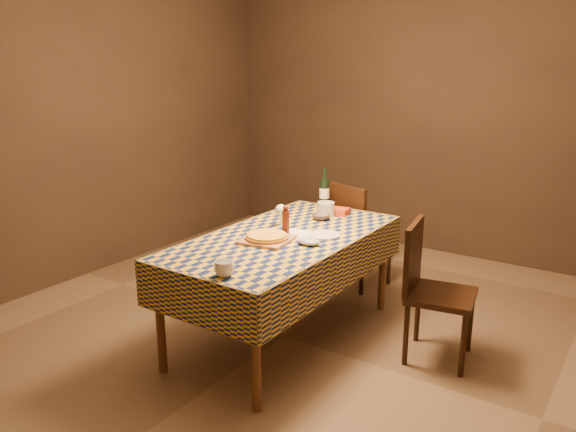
{
  "coord_description": "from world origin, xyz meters",
  "views": [
    {
      "loc": [
        2.1,
        -3.06,
        1.94
      ],
      "look_at": [
        0.0,
        0.05,
        0.9
      ],
      "focal_mm": 35.0,
      "sensor_mm": 36.0,
      "label": 1
    }
  ],
  "objects_px": {
    "chair_far": "(355,230)",
    "pizza": "(267,236)",
    "wine_bottle": "(324,192)",
    "dining_table": "(284,246)",
    "cutting_board": "(267,240)",
    "chair_right": "(429,283)",
    "white_plate": "(324,235)",
    "bowl": "(321,217)"
  },
  "relations": [
    {
      "from": "chair_far",
      "to": "pizza",
      "type": "bearing_deg",
      "value": -89.83
    },
    {
      "from": "wine_bottle",
      "to": "chair_far",
      "type": "distance_m",
      "value": 0.49
    },
    {
      "from": "wine_bottle",
      "to": "dining_table",
      "type": "bearing_deg",
      "value": -77.97
    },
    {
      "from": "cutting_board",
      "to": "chair_right",
      "type": "distance_m",
      "value": 1.11
    },
    {
      "from": "chair_right",
      "to": "white_plate",
      "type": "bearing_deg",
      "value": -166.85
    },
    {
      "from": "cutting_board",
      "to": "chair_far",
      "type": "bearing_deg",
      "value": 90.17
    },
    {
      "from": "bowl",
      "to": "chair_far",
      "type": "xyz_separation_m",
      "value": [
        -0.03,
        0.64,
        -0.27
      ]
    },
    {
      "from": "chair_far",
      "to": "dining_table",
      "type": "bearing_deg",
      "value": -88.49
    },
    {
      "from": "cutting_board",
      "to": "white_plate",
      "type": "height_order",
      "value": "cutting_board"
    },
    {
      "from": "dining_table",
      "to": "wine_bottle",
      "type": "height_order",
      "value": "wine_bottle"
    },
    {
      "from": "cutting_board",
      "to": "white_plate",
      "type": "bearing_deg",
      "value": 50.84
    },
    {
      "from": "white_plate",
      "to": "chair_right",
      "type": "height_order",
      "value": "chair_right"
    },
    {
      "from": "chair_far",
      "to": "chair_right",
      "type": "xyz_separation_m",
      "value": [
        0.97,
        -0.82,
        0.0
      ]
    },
    {
      "from": "cutting_board",
      "to": "chair_far",
      "type": "relative_size",
      "value": 0.33
    },
    {
      "from": "pizza",
      "to": "chair_far",
      "type": "distance_m",
      "value": 1.33
    },
    {
      "from": "wine_bottle",
      "to": "chair_right",
      "type": "distance_m",
      "value": 1.3
    },
    {
      "from": "white_plate",
      "to": "pizza",
      "type": "bearing_deg",
      "value": -129.16
    },
    {
      "from": "cutting_board",
      "to": "pizza",
      "type": "relative_size",
      "value": 0.92
    },
    {
      "from": "cutting_board",
      "to": "wine_bottle",
      "type": "height_order",
      "value": "wine_bottle"
    },
    {
      "from": "dining_table",
      "to": "white_plate",
      "type": "height_order",
      "value": "white_plate"
    },
    {
      "from": "white_plate",
      "to": "chair_far",
      "type": "distance_m",
      "value": 1.05
    },
    {
      "from": "wine_bottle",
      "to": "white_plate",
      "type": "height_order",
      "value": "wine_bottle"
    },
    {
      "from": "dining_table",
      "to": "chair_far",
      "type": "bearing_deg",
      "value": 91.51
    },
    {
      "from": "pizza",
      "to": "wine_bottle",
      "type": "height_order",
      "value": "wine_bottle"
    },
    {
      "from": "bowl",
      "to": "pizza",
      "type": "bearing_deg",
      "value": -92.36
    },
    {
      "from": "bowl",
      "to": "wine_bottle",
      "type": "xyz_separation_m",
      "value": [
        -0.18,
        0.36,
        0.1
      ]
    },
    {
      "from": "cutting_board",
      "to": "bowl",
      "type": "height_order",
      "value": "bowl"
    },
    {
      "from": "bowl",
      "to": "white_plate",
      "type": "distance_m",
      "value": 0.42
    },
    {
      "from": "white_plate",
      "to": "bowl",
      "type": "bearing_deg",
      "value": 123.52
    },
    {
      "from": "wine_bottle",
      "to": "chair_far",
      "type": "height_order",
      "value": "wine_bottle"
    },
    {
      "from": "cutting_board",
      "to": "wine_bottle",
      "type": "xyz_separation_m",
      "value": [
        -0.16,
        1.02,
        0.11
      ]
    },
    {
      "from": "pizza",
      "to": "cutting_board",
      "type": "bearing_deg",
      "value": 0.0
    },
    {
      "from": "dining_table",
      "to": "wine_bottle",
      "type": "distance_m",
      "value": 0.9
    },
    {
      "from": "pizza",
      "to": "chair_right",
      "type": "distance_m",
      "value": 1.12
    },
    {
      "from": "wine_bottle",
      "to": "bowl",
      "type": "bearing_deg",
      "value": -62.91
    },
    {
      "from": "pizza",
      "to": "white_plate",
      "type": "xyz_separation_m",
      "value": [
        0.26,
        0.32,
        -0.03
      ]
    },
    {
      "from": "dining_table",
      "to": "chair_right",
      "type": "distance_m",
      "value": 1.01
    },
    {
      "from": "wine_bottle",
      "to": "cutting_board",
      "type": "bearing_deg",
      "value": -81.27
    },
    {
      "from": "cutting_board",
      "to": "chair_right",
      "type": "xyz_separation_m",
      "value": [
        0.97,
        0.48,
        -0.26
      ]
    },
    {
      "from": "dining_table",
      "to": "white_plate",
      "type": "relative_size",
      "value": 8.19
    },
    {
      "from": "bowl",
      "to": "chair_right",
      "type": "relative_size",
      "value": 0.15
    },
    {
      "from": "dining_table",
      "to": "cutting_board",
      "type": "relative_size",
      "value": 5.92
    }
  ]
}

